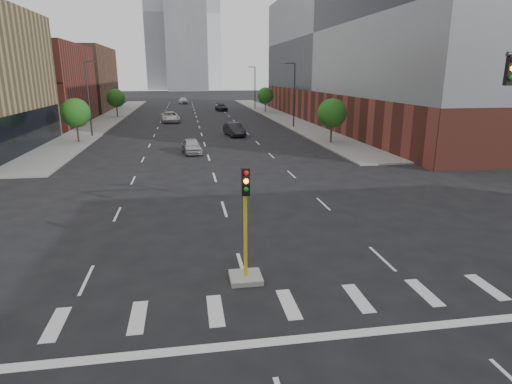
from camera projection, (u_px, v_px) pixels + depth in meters
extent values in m
cube|color=gray|center=(111.00, 118.00, 75.73)|extent=(5.00, 92.00, 0.15)
cube|color=gray|center=(276.00, 115.00, 80.42)|extent=(5.00, 92.00, 0.15)
cube|color=brown|center=(13.00, 85.00, 64.58)|extent=(20.00, 22.00, 12.00)
cube|color=brown|center=(60.00, 79.00, 89.17)|extent=(20.00, 24.00, 13.00)
cube|color=brown|center=(383.00, 106.00, 68.73)|extent=(24.00, 70.00, 5.00)
cube|color=slate|center=(389.00, 34.00, 65.79)|extent=(24.00, 70.00, 17.00)
cube|color=#B2B7BC|center=(168.00, 15.00, 206.32)|extent=(22.00, 22.00, 70.00)
cube|color=#B2B7BC|center=(202.00, 15.00, 245.83)|extent=(20.00, 20.00, 80.00)
cube|color=slate|center=(186.00, 40.00, 192.02)|extent=(18.00, 18.00, 44.00)
cube|color=#999993|center=(246.00, 277.00, 16.26)|extent=(1.20, 1.20, 0.20)
cylinder|color=gold|center=(245.00, 236.00, 15.81)|extent=(0.14, 0.14, 3.20)
cube|color=black|center=(246.00, 182.00, 15.07)|extent=(0.28, 0.18, 1.00)
sphere|color=red|center=(246.00, 173.00, 14.88)|extent=(0.18, 0.18, 0.18)
sphere|color=orange|center=(246.00, 181.00, 14.97)|extent=(0.18, 0.18, 0.18)
sphere|color=#0C7F19|center=(246.00, 189.00, 15.05)|extent=(0.18, 0.18, 0.18)
cube|color=black|center=(510.00, 70.00, 14.16)|extent=(0.28, 0.18, 1.00)
sphere|color=#0C7F19|center=(512.00, 78.00, 14.12)|extent=(0.18, 0.18, 0.18)
cylinder|color=#2D2D30|center=(294.00, 96.00, 60.94)|extent=(0.20, 0.20, 9.00)
cube|color=#2D2D30|center=(289.00, 63.00, 59.61)|extent=(1.40, 0.22, 0.15)
cylinder|color=#2D2D30|center=(255.00, 88.00, 94.22)|extent=(0.20, 0.20, 9.00)
cube|color=#2D2D30|center=(251.00, 67.00, 92.89)|extent=(1.40, 0.22, 0.15)
cylinder|color=#2D2D30|center=(89.00, 100.00, 51.96)|extent=(0.20, 0.20, 9.00)
cube|color=#2D2D30|center=(92.00, 61.00, 50.88)|extent=(1.40, 0.22, 0.15)
cylinder|color=#382619|center=(78.00, 134.00, 48.05)|extent=(0.20, 0.20, 1.75)
sphere|color=#1F5115|center=(76.00, 113.00, 47.42)|extent=(3.20, 3.20, 3.20)
cylinder|color=#382619|center=(117.00, 112.00, 76.58)|extent=(0.20, 0.20, 1.75)
sphere|color=#1F5115|center=(116.00, 98.00, 75.94)|extent=(3.20, 3.20, 3.20)
cylinder|color=#382619|center=(331.00, 135.00, 47.68)|extent=(0.20, 0.20, 1.75)
sphere|color=#1F5115|center=(332.00, 113.00, 47.05)|extent=(3.20, 3.20, 3.20)
cylinder|color=#382619|center=(265.00, 108.00, 85.71)|extent=(0.20, 0.20, 1.75)
sphere|color=#1F5115|center=(265.00, 95.00, 85.08)|extent=(3.20, 3.20, 3.20)
imported|color=#B1B0B5|center=(192.00, 146.00, 42.07)|extent=(2.12, 4.39, 1.45)
imported|color=black|center=(234.00, 130.00, 53.74)|extent=(2.50, 5.07, 1.60)
imported|color=silver|center=(170.00, 117.00, 69.14)|extent=(3.37, 6.21, 1.65)
imported|color=black|center=(221.00, 107.00, 90.37)|extent=(2.48, 5.29, 1.49)
imported|color=silver|center=(183.00, 100.00, 111.62)|extent=(2.63, 5.20, 1.70)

